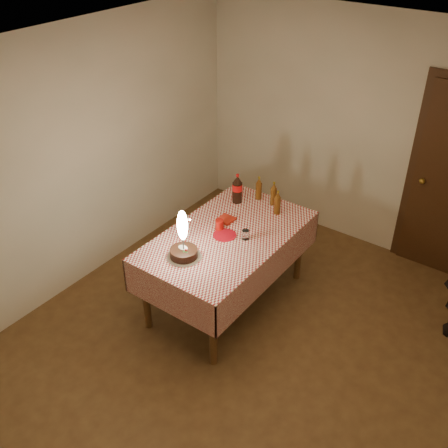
{
  "coord_description": "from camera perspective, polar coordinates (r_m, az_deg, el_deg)",
  "views": [
    {
      "loc": [
        1.83,
        -2.86,
        3.56
      ],
      "look_at": [
        -0.53,
        0.38,
        0.95
      ],
      "focal_mm": 42.0,
      "sensor_mm": 36.0,
      "label": 1
    }
  ],
  "objects": [
    {
      "name": "ground",
      "position": [
        4.91,
        2.48,
        -13.36
      ],
      "size": [
        4.0,
        4.5,
        0.01
      ],
      "primitive_type": "cube",
      "color": "brown",
      "rests_on": "ground"
    },
    {
      "name": "room_shell",
      "position": [
        3.93,
        4.07,
        3.99
      ],
      "size": [
        4.04,
        4.54,
        2.62
      ],
      "color": "silver",
      "rests_on": "ground"
    },
    {
      "name": "dining_table",
      "position": [
        4.95,
        0.34,
        -2.16
      ],
      "size": [
        1.02,
        1.72,
        0.81
      ],
      "color": "brown",
      "rests_on": "ground"
    },
    {
      "name": "birthday_cake",
      "position": [
        4.54,
        -4.45,
        -2.22
      ],
      "size": [
        0.31,
        0.31,
        0.47
      ],
      "color": "white",
      "rests_on": "dining_table"
    },
    {
      "name": "red_plate",
      "position": [
        4.87,
        0.06,
        -1.21
      ],
      "size": [
        0.22,
        0.22,
        0.01
      ],
      "primitive_type": "cylinder",
      "color": "#B60C1C",
      "rests_on": "dining_table"
    },
    {
      "name": "red_cup",
      "position": [
        4.94,
        -0.5,
        -0.09
      ],
      "size": [
        0.08,
        0.08,
        0.1
      ],
      "primitive_type": "cylinder",
      "color": "#A9110B",
      "rests_on": "dining_table"
    },
    {
      "name": "clear_cup",
      "position": [
        4.81,
        2.36,
        -1.17
      ],
      "size": [
        0.07,
        0.07,
        0.09
      ],
      "primitive_type": "cylinder",
      "color": "white",
      "rests_on": "dining_table"
    },
    {
      "name": "napkin_stack",
      "position": [
        5.09,
        0.23,
        0.52
      ],
      "size": [
        0.15,
        0.15,
        0.02
      ],
      "primitive_type": "cube",
      "color": "red",
      "rests_on": "dining_table"
    },
    {
      "name": "cola_bottle",
      "position": [
        5.32,
        1.45,
        3.86
      ],
      "size": [
        0.1,
        0.1,
        0.32
      ],
      "color": "black",
      "rests_on": "dining_table"
    },
    {
      "name": "amber_bottle_left",
      "position": [
        5.41,
        3.8,
        3.87
      ],
      "size": [
        0.06,
        0.06,
        0.25
      ],
      "color": "#57300E",
      "rests_on": "dining_table"
    },
    {
      "name": "amber_bottle_right",
      "position": [
        5.17,
        5.84,
        2.29
      ],
      "size": [
        0.06,
        0.06,
        0.25
      ],
      "color": "#57300E",
      "rests_on": "dining_table"
    },
    {
      "name": "amber_bottle_mid",
      "position": [
        5.32,
        5.41,
        3.27
      ],
      "size": [
        0.06,
        0.06,
        0.25
      ],
      "color": "#57300E",
      "rests_on": "dining_table"
    }
  ]
}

